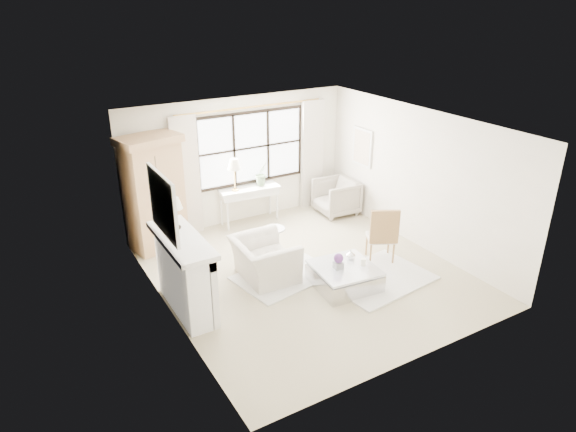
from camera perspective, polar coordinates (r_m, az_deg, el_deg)
name	(u,v)px	position (r m, az deg, el deg)	size (l,w,h in m)	color
floor	(307,273)	(9.27, 2.11, -6.31)	(5.50, 5.50, 0.00)	tan
ceiling	(309,124)	(8.26, 2.39, 10.13)	(5.50, 5.50, 0.00)	white
wall_back	(238,161)	(10.95, -5.54, 6.12)	(5.00, 5.00, 0.00)	white
wall_front	(424,274)	(6.76, 14.92, -6.24)	(5.00, 5.00, 0.00)	beige
wall_left	(164,236)	(7.73, -13.60, -2.15)	(5.50, 5.50, 0.00)	silver
wall_right	(418,178)	(10.16, 14.25, 4.09)	(5.50, 5.50, 0.00)	silver
window_pane	(251,148)	(10.99, -4.12, 7.59)	(2.40, 0.02, 1.50)	white
window_frame	(251,148)	(10.98, -4.10, 7.58)	(2.50, 0.04, 1.50)	black
curtain_rod	(251,107)	(10.73, -4.12, 11.99)	(0.04, 0.04, 3.30)	#B5893F
curtain_left	(186,177)	(10.48, -11.24, 4.30)	(0.55, 0.10, 2.47)	beige
curtain_right	(312,155)	(11.74, 2.71, 6.82)	(0.55, 0.10, 2.47)	beige
fireplace	(183,274)	(8.11, -11.61, -6.29)	(0.58, 1.66, 1.26)	white
mirror_frame	(163,205)	(7.54, -13.74, 1.25)	(0.05, 1.15, 0.95)	white
mirror_glass	(165,204)	(7.55, -13.52, 1.29)	(0.02, 1.00, 0.80)	silver
art_frame	(362,147)	(11.29, 8.27, 7.58)	(0.04, 0.62, 0.82)	silver
art_canvas	(362,147)	(11.28, 8.19, 7.57)	(0.01, 0.52, 0.72)	beige
mantel_lamp	(175,205)	(8.00, -12.45, 1.24)	(0.22, 0.22, 0.51)	black
armoire	(154,193)	(10.04, -14.65, 2.52)	(1.25, 0.94, 2.24)	tan
console_table	(250,205)	(11.13, -4.29, 1.25)	(1.33, 0.56, 0.80)	white
console_lamp	(234,165)	(10.66, -6.01, 5.65)	(0.28, 0.28, 0.69)	#BE9242
orchid_plant	(262,173)	(11.02, -2.95, 4.74)	(0.29, 0.23, 0.53)	#536B47
side_table	(275,236)	(9.83, -1.50, -2.28)	(0.40, 0.40, 0.51)	white
rug_left	(284,275)	(9.16, -0.42, -6.60)	(1.65, 1.17, 0.03)	silver
rug_right	(378,278)	(9.21, 9.95, -6.80)	(1.77, 1.33, 0.03)	silver
club_armchair	(264,259)	(8.96, -2.64, -4.84)	(1.11, 0.97, 0.72)	beige
wingback_chair	(336,197)	(11.60, 5.37, 2.14)	(0.84, 0.87, 0.79)	#A19788
french_chair	(380,245)	(9.69, 10.22, -3.22)	(0.65, 0.65, 1.08)	#A67845
coffee_table	(344,277)	(8.83, 6.27, -6.73)	(1.10, 1.10, 0.38)	silver
planter_box	(338,265)	(8.65, 5.60, -5.48)	(0.15, 0.15, 0.11)	gray
planter_flowers	(339,258)	(8.58, 5.64, -4.68)	(0.16, 0.16, 0.16)	#592C6E
pillar_candle	(363,262)	(8.79, 8.36, -5.08)	(0.09, 0.09, 0.12)	white
coffee_vase	(351,255)	(8.95, 6.98, -4.28)	(0.16, 0.16, 0.17)	silver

